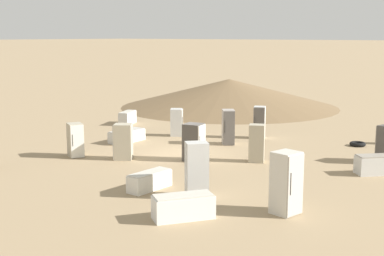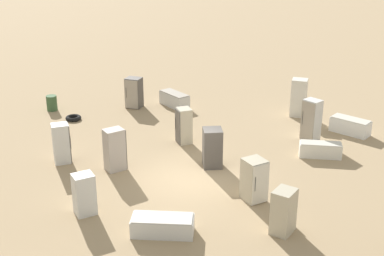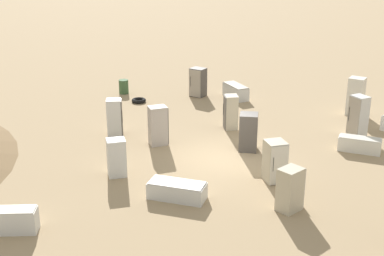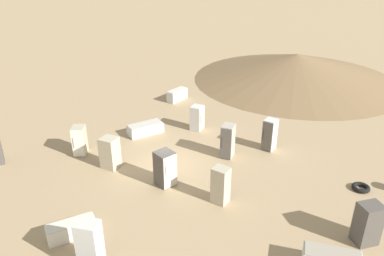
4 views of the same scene
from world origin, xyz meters
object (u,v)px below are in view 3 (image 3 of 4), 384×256
object	(u,v)px
discarded_fridge_2	(236,91)
discarded_fridge_4	(11,220)
discarded_fridge_15	(158,126)
discarded_fridge_7	(115,117)
discarded_fridge_8	(360,145)
discarded_fridge_9	(248,132)
discarded_fridge_5	(198,82)
scrap_tire	(139,100)
discarded_fridge_1	(231,112)
discarded_fridge_11	(358,116)
discarded_fridge_12	(356,96)
rusty_barrel	(124,87)
discarded_fridge_10	(117,157)
discarded_fridge_3	(275,161)
discarded_fridge_6	(177,190)
discarded_fridge_0	(290,189)

from	to	relation	value
discarded_fridge_2	discarded_fridge_4	xyz separation A→B (m)	(-15.84, 2.58, 0.01)
discarded_fridge_15	discarded_fridge_7	bearing A→B (deg)	-140.09
discarded_fridge_8	discarded_fridge_9	distance (m)	4.62
discarded_fridge_5	discarded_fridge_8	size ratio (longest dim) A/B	0.91
discarded_fridge_2	discarded_fridge_7	xyz separation A→B (m)	(-7.34, 3.54, 0.46)
discarded_fridge_9	scrap_tire	size ratio (longest dim) A/B	2.07
discarded_fridge_9	discarded_fridge_15	bearing A→B (deg)	179.45
discarded_fridge_1	scrap_tire	world-z (taller)	discarded_fridge_1
discarded_fridge_11	discarded_fridge_12	xyz separation A→B (m)	(3.09, 0.31, 0.02)
discarded_fridge_15	rusty_barrel	world-z (taller)	discarded_fridge_15
discarded_fridge_4	rusty_barrel	bearing A→B (deg)	-8.57
discarded_fridge_4	discarded_fridge_11	distance (m)	15.17
discarded_fridge_10	discarded_fridge_15	xyz separation A→B (m)	(3.39, -0.21, 0.13)
discarded_fridge_3	discarded_fridge_11	bearing A→B (deg)	-148.93
discarded_fridge_12	scrap_tire	world-z (taller)	discarded_fridge_12
discarded_fridge_11	discarded_fridge_12	size ratio (longest dim) A/B	0.98
discarded_fridge_6	discarded_fridge_10	world-z (taller)	discarded_fridge_10
discarded_fridge_4	discarded_fridge_9	xyz separation A→B (m)	(8.80, -5.09, 0.41)
discarded_fridge_3	discarded_fridge_4	size ratio (longest dim) A/B	0.92
discarded_fridge_1	discarded_fridge_12	distance (m)	6.64
discarded_fridge_2	discarded_fridge_3	distance (m)	10.47
discarded_fridge_2	discarded_fridge_12	xyz separation A→B (m)	(-0.72, -6.33, 0.58)
discarded_fridge_11	discarded_fridge_15	xyz separation A→B (m)	(-3.95, 7.89, -0.08)
discarded_fridge_7	discarded_fridge_11	bearing A→B (deg)	84.04
discarded_fridge_0	discarded_fridge_1	world-z (taller)	discarded_fridge_1
discarded_fridge_0	discarded_fridge_9	xyz separation A→B (m)	(4.56, 2.56, 0.05)
scrap_tire	rusty_barrel	world-z (taller)	rusty_barrel
discarded_fridge_12	discarded_fridge_9	bearing A→B (deg)	-110.30
discarded_fridge_4	discarded_fridge_15	size ratio (longest dim) A/B	0.98
discarded_fridge_0	discarded_fridge_7	world-z (taller)	discarded_fridge_7
discarded_fridge_3	discarded_fridge_5	distance (m)	11.14
discarded_fridge_11	discarded_fridge_15	world-z (taller)	discarded_fridge_11
discarded_fridge_2	discarded_fridge_9	size ratio (longest dim) A/B	1.11
discarded_fridge_3	scrap_tire	bearing A→B (deg)	-74.35
discarded_fridge_1	discarded_fridge_8	bearing A→B (deg)	-124.84
discarded_fridge_4	rusty_barrel	size ratio (longest dim) A/B	2.12
discarded_fridge_9	discarded_fridge_15	size ratio (longest dim) A/B	0.93
discarded_fridge_4	discarded_fridge_5	bearing A→B (deg)	-24.36
discarded_fridge_10	scrap_tire	size ratio (longest dim) A/B	1.88
discarded_fridge_10	discarded_fridge_11	distance (m)	10.94
discarded_fridge_0	rusty_barrel	xyz separation A→B (m)	(10.29, 11.24, -0.35)
discarded_fridge_10	discarded_fridge_4	bearing A→B (deg)	-138.22
discarded_fridge_6	discarded_fridge_9	distance (m)	5.23
discarded_fridge_5	scrap_tire	world-z (taller)	discarded_fridge_5
discarded_fridge_3	discarded_fridge_6	bearing A→B (deg)	5.97
discarded_fridge_2	rusty_barrel	world-z (taller)	rusty_barrel
discarded_fridge_5	discarded_fridge_7	bearing A→B (deg)	92.04
discarded_fridge_8	discarded_fridge_0	bearing A→B (deg)	-15.22
discarded_fridge_5	discarded_fridge_9	xyz separation A→B (m)	(-6.67, -4.57, 0.00)
discarded_fridge_0	discarded_fridge_4	xyz separation A→B (m)	(-4.24, 7.65, -0.36)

